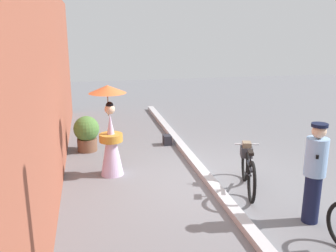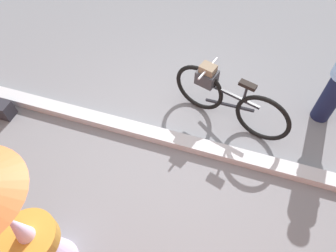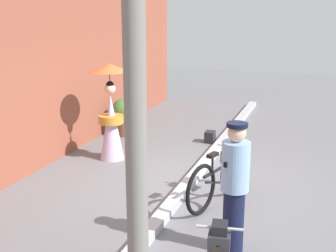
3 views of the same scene
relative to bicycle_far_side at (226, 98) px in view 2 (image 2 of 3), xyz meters
name	(u,v)px [view 2 (image 2 of 3)]	position (x,y,z in m)	size (l,w,h in m)	color
ground_plane	(180,144)	(0.44, 0.62, -0.45)	(30.00, 30.00, 0.00)	slate
sidewalk_curb	(181,141)	(0.44, 0.62, -0.39)	(14.00, 0.20, 0.12)	#B2B2B7
bicycle_far_side	(226,98)	(0.00, 0.00, 0.00)	(1.68, 0.63, 0.85)	black
person_with_parasol	(23,234)	(1.31, 2.51, 0.49)	(0.77, 0.77, 1.91)	silver
backpack_on_pavement	(3,109)	(3.06, 0.92, -0.31)	(0.27, 0.21, 0.26)	#26262D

